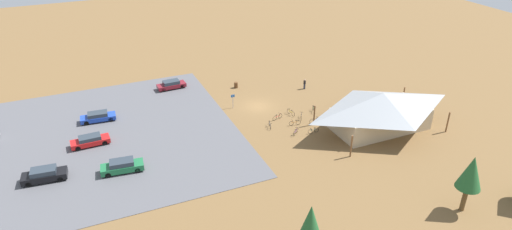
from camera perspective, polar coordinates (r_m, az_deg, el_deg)
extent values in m
plane|color=brown|center=(65.64, 0.29, 1.13)|extent=(160.00, 160.00, 0.00)
cube|color=#56565B|center=(60.66, -21.30, -3.28)|extent=(38.66, 33.39, 0.05)
cube|color=#C6B28E|center=(61.35, 15.53, -0.45)|extent=(12.34, 6.02, 2.88)
pyramid|color=#93999E|center=(60.23, 15.84, 1.71)|extent=(15.45, 9.14, 2.25)
cylinder|color=brown|center=(68.81, 18.27, 2.29)|extent=(0.20, 0.20, 2.88)
cylinder|color=brown|center=(60.47, 7.44, -0.03)|extent=(0.20, 0.20, 2.88)
cylinder|color=brown|center=(63.40, 23.26, -0.84)|extent=(0.20, 0.20, 2.88)
cylinder|color=brown|center=(54.24, 12.05, -3.91)|extent=(0.20, 0.20, 2.88)
cylinder|color=brown|center=(71.59, -2.57, 3.84)|extent=(0.60, 0.60, 0.90)
cylinder|color=#99999E|center=(64.78, -2.96, 1.80)|extent=(0.08, 0.08, 2.20)
cube|color=#1959B2|center=(64.44, -2.98, 2.44)|extent=(0.56, 0.04, 0.40)
cylinder|color=brown|center=(49.49, 25.02, -9.64)|extent=(0.48, 0.48, 2.78)
cone|color=#235B2D|center=(47.80, 25.76, -6.61)|extent=(2.42, 2.42, 3.51)
torus|color=black|center=(61.57, 2.39, -0.43)|extent=(0.67, 0.24, 0.69)
torus|color=black|center=(62.22, 3.11, -0.13)|extent=(0.67, 0.24, 0.69)
cylinder|color=red|center=(61.84, 2.75, -0.19)|extent=(0.95, 0.32, 0.04)
cylinder|color=red|center=(61.68, 2.63, -0.17)|extent=(0.04, 0.04, 0.40)
cube|color=black|center=(61.59, 2.63, 0.00)|extent=(0.21, 0.13, 0.05)
cylinder|color=red|center=(62.05, 3.05, 0.03)|extent=(0.04, 0.04, 0.46)
cylinder|color=black|center=(61.95, 3.05, 0.22)|extent=(0.17, 0.47, 0.03)
torus|color=black|center=(64.87, 7.30, 0.91)|extent=(0.29, 0.70, 0.73)
torus|color=black|center=(63.95, 7.45, 0.49)|extent=(0.29, 0.70, 0.73)
cylinder|color=#1E7F38|center=(64.36, 7.38, 0.80)|extent=(0.37, 0.91, 0.04)
cylinder|color=#1E7F38|center=(64.48, 7.36, 0.95)|extent=(0.04, 0.04, 0.42)
cube|color=black|center=(64.39, 7.37, 1.12)|extent=(0.15, 0.22, 0.05)
cylinder|color=#1E7F38|center=(63.94, 7.45, 0.72)|extent=(0.04, 0.04, 0.47)
cylinder|color=black|center=(63.83, 7.46, 0.91)|extent=(0.46, 0.20, 0.03)
torus|color=black|center=(59.22, 7.72, -1.90)|extent=(0.66, 0.05, 0.66)
torus|color=black|center=(58.76, 6.93, -2.10)|extent=(0.66, 0.05, 0.66)
cylinder|color=#197A7F|center=(58.94, 7.33, -1.91)|extent=(0.89, 0.05, 0.04)
cylinder|color=#197A7F|center=(58.98, 7.48, -1.80)|extent=(0.04, 0.04, 0.39)
cube|color=black|center=(58.89, 7.49, -1.63)|extent=(0.20, 0.08, 0.05)
cylinder|color=#197A7F|center=(58.71, 7.02, -1.91)|extent=(0.04, 0.04, 0.40)
cylinder|color=black|center=(58.62, 7.03, -1.74)|extent=(0.04, 0.48, 0.03)
torus|color=black|center=(62.87, 4.75, 0.14)|extent=(0.16, 0.72, 0.72)
torus|color=black|center=(63.58, 4.19, 0.49)|extent=(0.16, 0.72, 0.72)
cylinder|color=yellow|center=(63.17, 4.47, 0.41)|extent=(0.19, 0.93, 0.04)
cylinder|color=yellow|center=(63.00, 4.58, 0.42)|extent=(0.04, 0.04, 0.42)
cube|color=black|center=(62.90, 4.58, 0.59)|extent=(0.11, 0.21, 0.05)
cylinder|color=yellow|center=(63.40, 4.25, 0.65)|extent=(0.04, 0.04, 0.47)
cylinder|color=black|center=(63.30, 4.26, 0.84)|extent=(0.48, 0.11, 0.03)
torus|color=black|center=(61.84, 5.78, -0.43)|extent=(0.36, 0.61, 0.67)
torus|color=black|center=(62.77, 5.79, 0.02)|extent=(0.36, 0.61, 0.67)
cylinder|color=silver|center=(62.26, 5.79, -0.11)|extent=(0.50, 0.86, 0.04)
cylinder|color=silver|center=(62.04, 5.79, -0.11)|extent=(0.04, 0.04, 0.42)
cube|color=black|center=(61.95, 5.80, 0.06)|extent=(0.17, 0.21, 0.05)
cylinder|color=silver|center=(62.57, 5.80, 0.17)|extent=(0.04, 0.04, 0.48)
cylinder|color=black|center=(62.46, 5.81, 0.37)|extent=(0.43, 0.26, 0.03)
torus|color=black|center=(60.74, 5.41, -0.97)|extent=(0.66, 0.15, 0.66)
torus|color=black|center=(60.44, 4.52, -1.08)|extent=(0.66, 0.15, 0.66)
cylinder|color=orange|center=(60.54, 4.97, -0.93)|extent=(0.90, 0.18, 0.04)
cylinder|color=orange|center=(60.55, 5.14, -0.84)|extent=(0.04, 0.04, 0.40)
cube|color=black|center=(60.45, 5.14, -0.67)|extent=(0.21, 0.11, 0.05)
cylinder|color=orange|center=(60.35, 4.62, -0.86)|extent=(0.04, 0.04, 0.49)
cylinder|color=black|center=(60.24, 4.63, -0.66)|extent=(0.11, 0.48, 0.03)
torus|color=black|center=(58.03, 4.91, -2.37)|extent=(0.55, 0.49, 0.70)
torus|color=black|center=(58.86, 5.26, -1.93)|extent=(0.55, 0.49, 0.70)
cylinder|color=#722D9E|center=(58.39, 5.09, -2.05)|extent=(0.72, 0.64, 0.04)
cylinder|color=#722D9E|center=(58.20, 5.03, -2.06)|extent=(0.04, 0.04, 0.40)
cube|color=black|center=(58.10, 5.04, -1.89)|extent=(0.20, 0.19, 0.05)
cylinder|color=#722D9E|center=(58.67, 5.24, -1.79)|extent=(0.04, 0.04, 0.43)
cylinder|color=black|center=(58.57, 5.25, -1.60)|extent=(0.34, 0.38, 0.03)
torus|color=black|center=(61.27, 7.09, -0.79)|extent=(0.66, 0.14, 0.66)
torus|color=black|center=(61.88, 7.86, -0.54)|extent=(0.66, 0.14, 0.66)
cylinder|color=black|center=(61.52, 7.48, -0.58)|extent=(0.97, 0.19, 0.04)
cylinder|color=black|center=(61.38, 7.35, -0.57)|extent=(0.04, 0.04, 0.36)
cube|color=black|center=(61.30, 7.36, -0.42)|extent=(0.21, 0.11, 0.05)
cylinder|color=black|center=(61.73, 7.79, -0.40)|extent=(0.04, 0.04, 0.40)
cylinder|color=black|center=(61.63, 7.81, -0.24)|extent=(0.11, 0.48, 0.03)
torus|color=black|center=(60.32, 1.71, -1.03)|extent=(0.25, 0.70, 0.72)
torus|color=black|center=(59.40, 1.85, -1.51)|extent=(0.25, 0.70, 0.72)
cylinder|color=#B7B7BC|center=(59.81, 1.78, -1.17)|extent=(0.32, 0.94, 0.04)
cylinder|color=#B7B7BC|center=(59.94, 1.75, -1.02)|extent=(0.04, 0.04, 0.38)
cube|color=black|center=(59.85, 1.75, -0.86)|extent=(0.14, 0.21, 0.05)
cylinder|color=#B7B7BC|center=(59.39, 1.83, -1.28)|extent=(0.04, 0.04, 0.44)
cylinder|color=black|center=(59.28, 1.84, -1.09)|extent=(0.47, 0.17, 0.03)
cube|color=maroon|center=(72.35, -10.73, 3.71)|extent=(4.51, 1.92, 0.57)
cube|color=#2D3842|center=(72.13, -10.77, 4.12)|extent=(2.55, 1.63, 0.54)
cylinder|color=black|center=(71.42, -11.70, 3.13)|extent=(0.65, 0.25, 0.64)
cylinder|color=black|center=(72.76, -12.03, 3.57)|extent=(0.65, 0.25, 0.64)
cylinder|color=black|center=(72.11, -9.40, 3.59)|extent=(0.65, 0.25, 0.64)
cylinder|color=black|center=(73.45, -9.76, 4.01)|extent=(0.65, 0.25, 0.64)
cube|color=red|center=(59.37, -20.37, -3.19)|extent=(4.70, 1.84, 0.59)
cube|color=#2D3842|center=(59.11, -20.45, -2.74)|extent=(2.64, 1.58, 0.49)
cylinder|color=black|center=(58.79, -21.76, -4.00)|extent=(0.65, 0.24, 0.64)
cylinder|color=black|center=(60.10, -21.90, -3.32)|extent=(0.65, 0.24, 0.64)
cylinder|color=black|center=(58.88, -18.74, -3.39)|extent=(0.65, 0.24, 0.64)
cylinder|color=black|center=(60.18, -18.95, -2.72)|extent=(0.65, 0.24, 0.64)
cube|color=#1E42B2|center=(64.96, -19.48, -0.32)|extent=(4.76, 2.10, 0.57)
cube|color=#2D3842|center=(64.73, -19.55, 0.10)|extent=(2.71, 1.73, 0.51)
cylinder|color=black|center=(64.46, -20.82, -0.97)|extent=(0.66, 0.27, 0.64)
cylinder|color=black|center=(65.81, -20.83, -0.38)|extent=(0.66, 0.27, 0.64)
cylinder|color=black|center=(64.32, -18.05, -0.55)|extent=(0.66, 0.27, 0.64)
cylinder|color=black|center=(65.67, -18.11, 0.03)|extent=(0.66, 0.27, 0.64)
cube|color=black|center=(54.61, -25.36, -7.03)|extent=(4.84, 2.26, 0.69)
cube|color=#2D3842|center=(54.28, -25.49, -6.48)|extent=(2.77, 1.84, 0.57)
cylinder|color=black|center=(54.39, -27.03, -7.90)|extent=(0.66, 0.28, 0.64)
cylinder|color=black|center=(55.70, -26.85, -6.99)|extent=(0.66, 0.28, 0.64)
cylinder|color=black|center=(53.82, -23.71, -7.50)|extent=(0.66, 0.28, 0.64)
cylinder|color=black|center=(55.14, -23.61, -6.59)|extent=(0.66, 0.28, 0.64)
cube|color=#1E6B3D|center=(53.03, -16.68, -6.39)|extent=(4.87, 2.26, 0.69)
cube|color=#2D3842|center=(52.70, -16.77, -5.84)|extent=(2.79, 1.82, 0.54)
cylinder|color=black|center=(52.61, -18.35, -7.29)|extent=(0.66, 0.29, 0.64)
cylinder|color=black|center=(53.88, -18.37, -6.40)|extent=(0.66, 0.29, 0.64)
cylinder|color=black|center=(52.49, -14.87, -6.83)|extent=(0.66, 0.29, 0.64)
cylinder|color=black|center=(53.76, -14.98, -5.94)|extent=(0.66, 0.29, 0.64)
cube|color=#2D3347|center=(71.53, 6.19, 3.65)|extent=(0.33, 0.38, 0.85)
cylinder|color=black|center=(71.25, 6.22, 4.17)|extent=(0.36, 0.36, 0.57)
sphere|color=tan|center=(71.09, 6.24, 4.47)|extent=(0.24, 0.24, 0.24)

